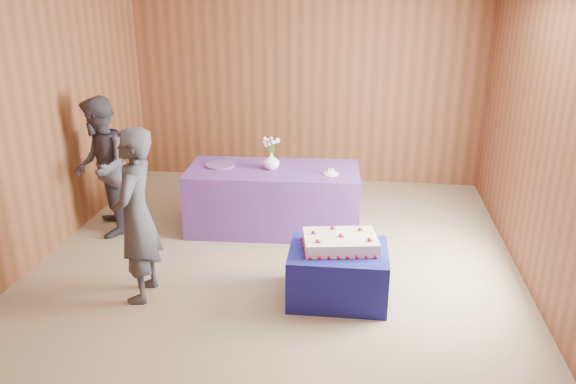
% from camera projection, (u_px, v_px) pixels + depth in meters
% --- Properties ---
extents(ground, '(6.00, 6.00, 0.00)m').
position_uv_depth(ground, '(273.00, 272.00, 5.75)').
color(ground, gray).
rests_on(ground, ground).
extents(room_shell, '(5.04, 6.04, 2.72)m').
position_uv_depth(room_shell, '(272.00, 97.00, 5.12)').
color(room_shell, brown).
rests_on(room_shell, ground).
extents(cake_table, '(0.92, 0.72, 0.50)m').
position_uv_depth(cake_table, '(338.00, 274.00, 5.21)').
color(cake_table, navy).
rests_on(cake_table, ground).
extents(serving_table, '(2.05, 1.01, 0.75)m').
position_uv_depth(serving_table, '(274.00, 199.00, 6.67)').
color(serving_table, '#53348F').
rests_on(serving_table, ground).
extents(sheet_cake, '(0.76, 0.59, 0.16)m').
position_uv_depth(sheet_cake, '(340.00, 242.00, 5.13)').
color(sheet_cake, silver).
rests_on(sheet_cake, cake_table).
extents(vase, '(0.19, 0.19, 0.20)m').
position_uv_depth(vase, '(271.00, 161.00, 6.50)').
color(vase, white).
rests_on(vase, serving_table).
extents(flower_spray, '(0.20, 0.20, 0.16)m').
position_uv_depth(flower_spray, '(271.00, 142.00, 6.42)').
color(flower_spray, '#356629').
rests_on(flower_spray, vase).
extents(platter, '(0.44, 0.44, 0.02)m').
position_uv_depth(platter, '(220.00, 165.00, 6.65)').
color(platter, '#63458B').
rests_on(platter, serving_table).
extents(plate, '(0.22, 0.22, 0.01)m').
position_uv_depth(plate, '(331.00, 174.00, 6.35)').
color(plate, white).
rests_on(plate, serving_table).
extents(cake_slice, '(0.07, 0.06, 0.08)m').
position_uv_depth(cake_slice, '(331.00, 171.00, 6.34)').
color(cake_slice, silver).
rests_on(cake_slice, plate).
extents(knife, '(0.24, 0.14, 0.00)m').
position_uv_depth(knife, '(330.00, 179.00, 6.19)').
color(knife, silver).
rests_on(knife, serving_table).
extents(guest_left, '(0.43, 0.62, 1.63)m').
position_uv_depth(guest_left, '(136.00, 216.00, 5.05)').
color(guest_left, '#32333B').
rests_on(guest_left, ground).
extents(guest_right, '(0.88, 0.97, 1.62)m').
position_uv_depth(guest_right, '(102.00, 167.00, 6.41)').
color(guest_right, '#36343F').
rests_on(guest_right, ground).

